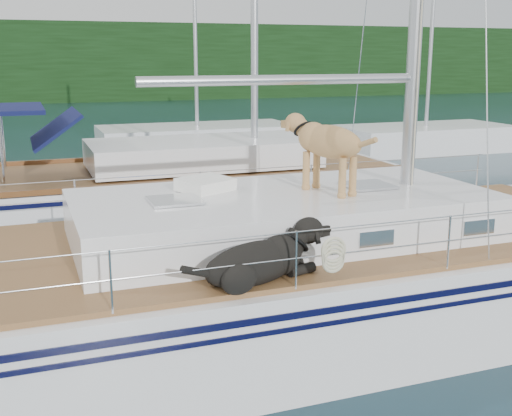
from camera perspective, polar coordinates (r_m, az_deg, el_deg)
name	(u,v)px	position (r m, az deg, el deg)	size (l,w,h in m)	color
ground	(225,336)	(8.37, -2.79, -11.30)	(120.00, 120.00, 0.00)	black
tree_line	(45,62)	(52.31, -18.26, 12.21)	(90.00, 3.00, 6.00)	black
shore_bank	(46,93)	(53.59, -18.13, 9.66)	(92.00, 1.00, 1.20)	#595147
main_sailboat	(232,285)	(8.13, -2.16, -6.86)	(12.00, 3.84, 14.01)	white
neighbor_sailboat	(154,194)	(13.82, -9.08, 1.25)	(11.00, 3.50, 13.30)	white
bg_boat_center	(197,139)	(24.28, -5.23, 6.14)	(7.20, 3.00, 11.65)	white
bg_boat_east	(425,139)	(24.96, 14.80, 5.97)	(6.40, 3.00, 11.65)	white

